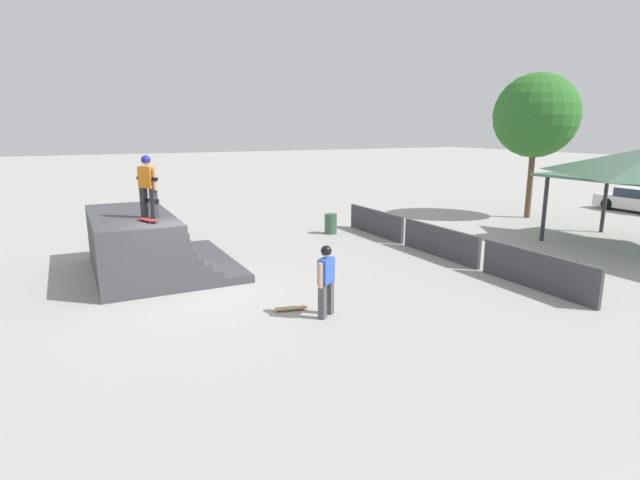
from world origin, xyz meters
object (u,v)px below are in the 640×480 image
at_px(skater_on_deck, 147,182).
at_px(tree_beside_pavilion, 536,116).
at_px(bystander_walking, 326,275).
at_px(skateboard_on_deck, 148,220).
at_px(trash_bin, 331,224).
at_px(skateboard_on_ground, 292,308).

height_order(skater_on_deck, tree_beside_pavilion, tree_beside_pavilion).
distance_m(skater_on_deck, bystander_walking, 6.20).
height_order(skateboard_on_deck, tree_beside_pavilion, tree_beside_pavilion).
height_order(skateboard_on_deck, trash_bin, skateboard_on_deck).
bearing_deg(skateboard_on_ground, trash_bin, 67.93).
bearing_deg(tree_beside_pavilion, skateboard_on_deck, -80.58).
xyz_separation_m(skater_on_deck, trash_bin, (-3.39, 7.76, -2.46)).
relative_size(skater_on_deck, bystander_walking, 1.03).
xyz_separation_m(skateboard_on_deck, trash_bin, (-4.10, 7.92, -1.49)).
distance_m(skateboard_on_ground, tree_beside_pavilion, 17.84).
height_order(skater_on_deck, bystander_walking, skater_on_deck).
xyz_separation_m(skater_on_deck, bystander_walking, (4.99, 3.16, -1.86)).
distance_m(skater_on_deck, skateboard_on_ground, 5.73).
relative_size(skater_on_deck, trash_bin, 2.11).
distance_m(skateboard_on_deck, tree_beside_pavilion, 19.07).
xyz_separation_m(tree_beside_pavilion, trash_bin, (-1.01, -10.65, -4.55)).
bearing_deg(skateboard_on_deck, tree_beside_pavilion, 76.63).
relative_size(bystander_walking, trash_bin, 2.04).
bearing_deg(skateboard_on_ground, bystander_walking, -40.27).
bearing_deg(skateboard_on_ground, tree_beside_pavilion, 34.75).
distance_m(skater_on_deck, skateboard_on_deck, 1.21).
bearing_deg(skater_on_deck, trash_bin, 77.49).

